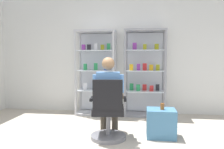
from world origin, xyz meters
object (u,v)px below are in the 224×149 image
display_cabinet_right (145,72)px  tea_glass (162,106)px  display_cabinet_left (97,72)px  seated_shopkeeper (109,93)px  storage_crate (161,123)px  office_chair (108,115)px

display_cabinet_right → tea_glass: size_ratio=18.41×
display_cabinet_left → display_cabinet_right: (1.10, -0.00, -0.01)m
seated_shopkeeper → storage_crate: seated_shopkeeper is taller
display_cabinet_right → seated_shopkeeper: 1.63m
display_cabinet_left → storage_crate: display_cabinet_left is taller
office_chair → seated_shopkeeper: (-0.02, 0.16, 0.32)m
seated_shopkeeper → display_cabinet_right: bearing=68.1°
office_chair → storage_crate: 0.88m
display_cabinet_left → office_chair: bearing=-72.7°
display_cabinet_left → display_cabinet_right: size_ratio=1.00×
display_cabinet_right → storage_crate: 1.61m
display_cabinet_right → storage_crate: bearing=-80.1°
office_chair → storage_crate: (0.83, 0.24, -0.17)m
display_cabinet_right → storage_crate: size_ratio=4.15×
office_chair → storage_crate: size_ratio=2.10×
display_cabinet_left → storage_crate: bearing=-46.4°
display_cabinet_right → seated_shopkeeper: bearing=-111.9°
display_cabinet_right → tea_glass: 1.53m
storage_crate → tea_glass: size_ratio=4.44×
tea_glass → display_cabinet_left: bearing=133.4°
tea_glass → seated_shopkeeper: bearing=-176.5°
seated_shopkeeper → tea_glass: 0.89m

